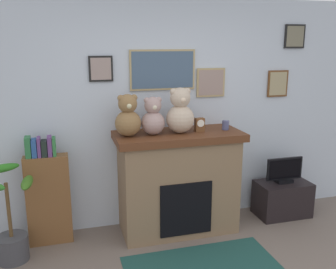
{
  "coord_description": "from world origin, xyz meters",
  "views": [
    {
      "loc": [
        -1.13,
        -2.18,
        2.11
      ],
      "look_at": [
        -0.05,
        1.65,
        1.14
      ],
      "focal_mm": 40.27,
      "sensor_mm": 36.0,
      "label": 1
    }
  ],
  "objects": [
    {
      "name": "back_wall",
      "position": [
        0.0,
        2.0,
        1.3
      ],
      "size": [
        5.2,
        0.15,
        2.6
      ],
      "color": "silver",
      "rests_on": "ground_plane"
    },
    {
      "name": "fireplace",
      "position": [
        0.07,
        1.64,
        0.58
      ],
      "size": [
        1.4,
        0.65,
        1.15
      ],
      "color": "#83664A",
      "rests_on": "ground_plane"
    },
    {
      "name": "bookshelf",
      "position": [
        -1.34,
        1.74,
        0.54
      ],
      "size": [
        0.45,
        0.16,
        1.19
      ],
      "color": "brown",
      "rests_on": "ground_plane"
    },
    {
      "name": "potted_plant",
      "position": [
        -1.7,
        1.46,
        0.33
      ],
      "size": [
        0.54,
        0.53,
        0.97
      ],
      "color": "#3F3F44",
      "rests_on": "ground_plane"
    },
    {
      "name": "tv_stand",
      "position": [
        1.43,
        1.64,
        0.22
      ],
      "size": [
        0.65,
        0.4,
        0.43
      ],
      "primitive_type": "cube",
      "color": "black",
      "rests_on": "ground_plane"
    },
    {
      "name": "television",
      "position": [
        1.43,
        1.64,
        0.58
      ],
      "size": [
        0.47,
        0.14,
        0.31
      ],
      "color": "black",
      "rests_on": "tv_stand"
    },
    {
      "name": "candle_jar",
      "position": [
        0.62,
        1.63,
        1.21
      ],
      "size": [
        0.08,
        0.08,
        0.1
      ],
      "primitive_type": "cylinder",
      "color": "#4C517A",
      "rests_on": "fireplace"
    },
    {
      "name": "mantel_clock",
      "position": [
        0.31,
        1.62,
        1.23
      ],
      "size": [
        0.1,
        0.08,
        0.15
      ],
      "color": "brown",
      "rests_on": "fireplace"
    },
    {
      "name": "teddy_bear_brown",
      "position": [
        -0.49,
        1.63,
        1.35
      ],
      "size": [
        0.27,
        0.27,
        0.44
      ],
      "color": "olive",
      "rests_on": "fireplace"
    },
    {
      "name": "teddy_bear_grey",
      "position": [
        -0.22,
        1.63,
        1.34
      ],
      "size": [
        0.25,
        0.25,
        0.41
      ],
      "color": "#A98B87",
      "rests_on": "fireplace"
    },
    {
      "name": "teddy_bear_cream",
      "position": [
        0.08,
        1.63,
        1.38
      ],
      "size": [
        0.31,
        0.31,
        0.49
      ],
      "color": "#C6AF98",
      "rests_on": "fireplace"
    }
  ]
}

